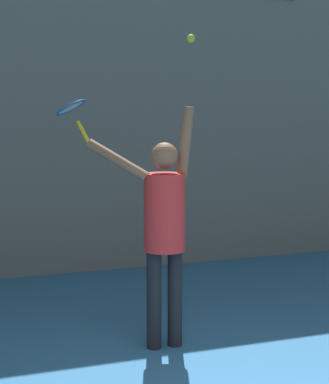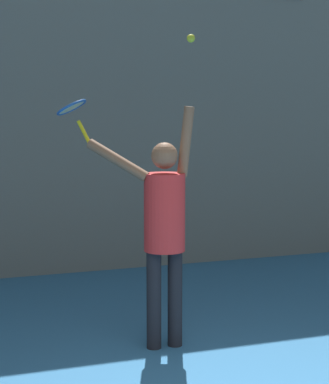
{
  "view_description": "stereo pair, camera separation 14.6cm",
  "coord_description": "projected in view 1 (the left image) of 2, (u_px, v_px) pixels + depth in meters",
  "views": [
    {
      "loc": [
        -1.99,
        -3.13,
        2.09
      ],
      "look_at": [
        0.16,
        2.41,
        1.38
      ],
      "focal_mm": 65.0,
      "sensor_mm": 36.0,
      "label": 1
    },
    {
      "loc": [
        -1.86,
        -3.19,
        2.09
      ],
      "look_at": [
        0.16,
        2.41,
        1.38
      ],
      "focal_mm": 65.0,
      "sensor_mm": 36.0,
      "label": 2
    }
  ],
  "objects": [
    {
      "name": "back_wall",
      "position": [
        63.0,
        76.0,
        8.66
      ],
      "size": [
        18.0,
        0.1,
        5.0
      ],
      "color": "slate",
      "rests_on": "ground_plane"
    },
    {
      "name": "tennis_ball",
      "position": [
        191.0,
        38.0,
        5.8
      ],
      "size": [
        0.07,
        0.07,
        0.07
      ],
      "color": "#CCDB2D"
    },
    {
      "name": "tennis_racket",
      "position": [
        72.0,
        110.0,
        6.05
      ],
      "size": [
        0.38,
        0.38,
        0.4
      ],
      "color": "yellow"
    },
    {
      "name": "tennis_player",
      "position": [
        164.0,
        222.0,
        6.03
      ],
      "size": [
        0.9,
        0.57,
        2.12
      ],
      "color": "black",
      "rests_on": "ground_plane"
    }
  ]
}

